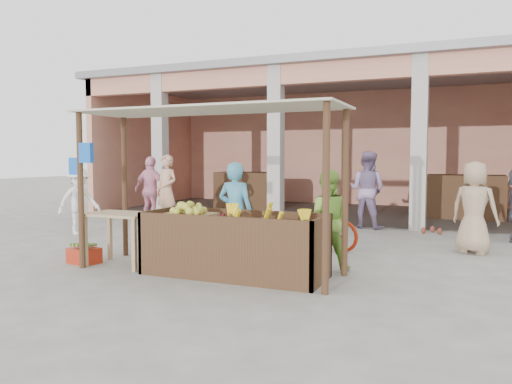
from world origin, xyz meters
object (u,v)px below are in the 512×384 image
at_px(side_table, 121,222).
at_px(red_crate, 84,255).
at_px(fruit_stall, 234,248).
at_px(vendor_blue, 236,209).
at_px(motorcycle, 316,224).
at_px(vendor_green, 326,217).

height_order(side_table, red_crate, side_table).
bearing_deg(red_crate, fruit_stall, 13.49).
height_order(vendor_blue, motorcycle, vendor_blue).
distance_m(fruit_stall, vendor_green, 1.46).
height_order(red_crate, motorcycle, motorcycle).
bearing_deg(red_crate, vendor_green, 25.34).
xyz_separation_m(red_crate, vendor_green, (3.67, 1.04, 0.67)).
bearing_deg(vendor_blue, motorcycle, -115.91).
height_order(fruit_stall, side_table, side_table).
bearing_deg(fruit_stall, vendor_green, 37.79).
height_order(side_table, vendor_green, vendor_green).
xyz_separation_m(vendor_blue, vendor_green, (1.47, 0.06, -0.07)).
relative_size(side_table, motorcycle, 0.58).
relative_size(side_table, red_crate, 2.16).
bearing_deg(red_crate, motorcycle, 50.72).
xyz_separation_m(fruit_stall, side_table, (-1.92, -0.06, 0.28)).
relative_size(fruit_stall, vendor_blue, 1.51).
bearing_deg(fruit_stall, vendor_blue, 113.85).
height_order(vendor_green, motorcycle, vendor_green).
relative_size(fruit_stall, red_crate, 5.51).
bearing_deg(motorcycle, side_table, 151.22).
bearing_deg(vendor_green, fruit_stall, 25.30).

